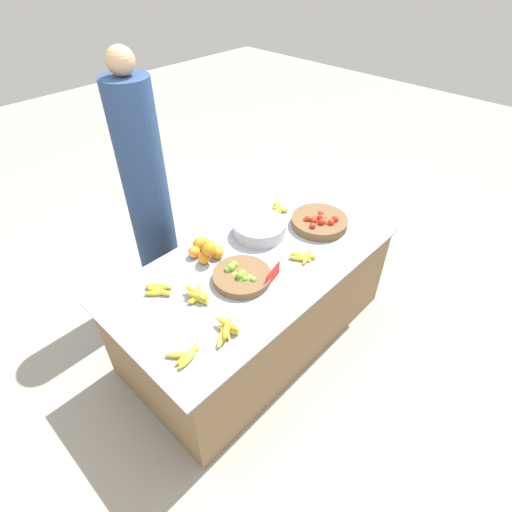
# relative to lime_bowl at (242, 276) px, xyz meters

# --- Properties ---
(ground_plane) EXTENTS (12.00, 12.00, 0.00)m
(ground_plane) POSITION_rel_lime_bowl_xyz_m (0.17, 0.05, -0.67)
(ground_plane) COLOR #A39E93
(market_table) EXTENTS (1.80, 0.91, 0.65)m
(market_table) POSITION_rel_lime_bowl_xyz_m (0.17, 0.05, -0.35)
(market_table) COLOR olive
(market_table) RESTS_ON ground_plane
(lime_bowl) EXTENTS (0.33, 0.33, 0.08)m
(lime_bowl) POSITION_rel_lime_bowl_xyz_m (0.00, 0.00, 0.00)
(lime_bowl) COLOR brown
(lime_bowl) RESTS_ON market_table
(tomato_basket) EXTENTS (0.38, 0.38, 0.09)m
(tomato_basket) POSITION_rel_lime_bowl_xyz_m (0.73, -0.00, 0.01)
(tomato_basket) COLOR brown
(tomato_basket) RESTS_ON market_table
(orange_pile) EXTENTS (0.18, 0.22, 0.14)m
(orange_pile) POSITION_rel_lime_bowl_xyz_m (0.00, 0.31, 0.03)
(orange_pile) COLOR orange
(orange_pile) RESTS_ON market_table
(metal_bowl) EXTENTS (0.34, 0.34, 0.09)m
(metal_bowl) POSITION_rel_lime_bowl_xyz_m (0.39, 0.23, 0.02)
(metal_bowl) COLOR #B7B7BF
(metal_bowl) RESTS_ON market_table
(price_sign) EXTENTS (0.15, 0.04, 0.09)m
(price_sign) POSITION_rel_lime_bowl_xyz_m (0.12, -0.13, 0.02)
(price_sign) COLOR red
(price_sign) RESTS_ON market_table
(banana_bunch_back_center) EXTENTS (0.15, 0.18, 0.06)m
(banana_bunch_back_center) POSITION_rel_lime_bowl_xyz_m (-0.27, 0.07, -0.00)
(banana_bunch_back_center) COLOR yellow
(banana_bunch_back_center) RESTS_ON market_table
(banana_bunch_middle_left) EXTENTS (0.16, 0.18, 0.03)m
(banana_bunch_middle_left) POSITION_rel_lime_bowl_xyz_m (-0.39, 0.27, -0.01)
(banana_bunch_middle_left) COLOR yellow
(banana_bunch_middle_left) RESTS_ON market_table
(banana_bunch_front_center) EXTENTS (0.17, 0.15, 0.03)m
(banana_bunch_front_center) POSITION_rel_lime_bowl_xyz_m (0.39, -0.14, -0.01)
(banana_bunch_front_center) COLOR yellow
(banana_bunch_front_center) RESTS_ON market_table
(banana_bunch_front_left) EXTENTS (0.18, 0.15, 0.06)m
(banana_bunch_front_left) POSITION_rel_lime_bowl_xyz_m (-0.33, -0.22, -0.00)
(banana_bunch_front_left) COLOR yellow
(banana_bunch_front_left) RESTS_ON market_table
(banana_bunch_middle_right) EXTENTS (0.16, 0.13, 0.03)m
(banana_bunch_middle_right) POSITION_rel_lime_bowl_xyz_m (-0.56, -0.19, -0.01)
(banana_bunch_middle_right) COLOR yellow
(banana_bunch_middle_right) RESTS_ON market_table
(banana_bunch_front_right) EXTENTS (0.15, 0.16, 0.03)m
(banana_bunch_front_right) POSITION_rel_lime_bowl_xyz_m (0.69, 0.32, -0.01)
(banana_bunch_front_right) COLOR yellow
(banana_bunch_front_right) RESTS_ON market_table
(vendor_person) EXTENTS (0.28, 0.28, 1.74)m
(vendor_person) POSITION_rel_lime_bowl_xyz_m (-0.01, 0.86, 0.15)
(vendor_person) COLOR navy
(vendor_person) RESTS_ON ground_plane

